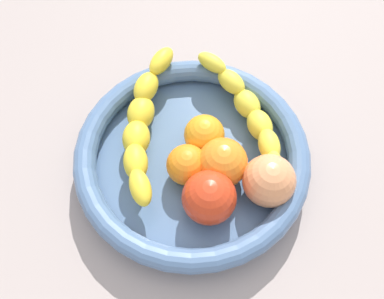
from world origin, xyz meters
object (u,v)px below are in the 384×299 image
banana_draped_left (143,123)px  tomato_red (209,198)px  banana_draped_right (249,113)px  orange_front (187,165)px  orange_mid_right (223,163)px  orange_mid_left (204,135)px  fruit_bowl (192,158)px  peach_blush (269,181)px

banana_draped_left → tomato_red: (13.70, 1.24, 0.22)cm
banana_draped_right → orange_front: (1.81, -11.16, -0.33)cm
banana_draped_right → orange_mid_right: (4.23, -7.42, 0.22)cm
banana_draped_right → orange_front: size_ratio=4.30×
orange_mid_right → tomato_red: bearing=-53.7°
orange_front → orange_mid_left: bearing=119.7°
banana_draped_right → orange_front: 11.31cm
fruit_bowl → orange_mid_left: (-1.09, 2.65, 2.15)cm
peach_blush → tomato_red: same height
orange_mid_left → orange_mid_right: orange_mid_right is taller
orange_front → orange_mid_left: size_ratio=0.99×
banana_draped_left → peach_blush: (15.89, 8.63, 0.19)cm
orange_mid_right → fruit_bowl: bearing=-151.1°
fruit_bowl → banana_draped_left: size_ratio=1.53×
orange_front → orange_mid_right: size_ratio=0.83×
fruit_bowl → peach_blush: 10.84cm
orange_front → orange_mid_left: same height
fruit_bowl → banana_draped_left: (-6.89, -3.26, 2.58)cm
fruit_bowl → orange_front: bearing=-50.4°
banana_draped_right → tomato_red: bearing=-57.8°
fruit_bowl → orange_mid_right: orange_mid_right is taller
fruit_bowl → orange_mid_right: size_ratio=4.85×
fruit_bowl → orange_front: size_ratio=5.84×
banana_draped_right → orange_mid_right: orange_mid_right is taller
banana_draped_left → tomato_red: tomato_red is taller
tomato_red → banana_draped_left: bearing=-174.8°
orange_front → orange_mid_right: orange_mid_right is taller
tomato_red → banana_draped_right: bearing=122.2°
fruit_bowl → tomato_red: 7.63cm
fruit_bowl → banana_draped_left: 8.04cm
banana_draped_right → orange_front: same height
fruit_bowl → orange_mid_right: 5.08cm
fruit_bowl → peach_blush: (9.00, 5.37, 2.77)cm
banana_draped_left → orange_mid_right: bearing=26.6°
fruit_bowl → orange_front: (1.36, -1.64, 2.11)cm
orange_mid_left → orange_front: bearing=-60.3°
orange_mid_left → fruit_bowl: bearing=-67.6°
banana_draped_left → peach_blush: bearing=28.5°
banana_draped_left → orange_mid_left: banana_draped_left is taller
orange_front → tomato_red: (5.45, -0.38, 0.69)cm
fruit_bowl → banana_draped_left: banana_draped_left is taller
banana_draped_left → orange_front: 8.42cm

